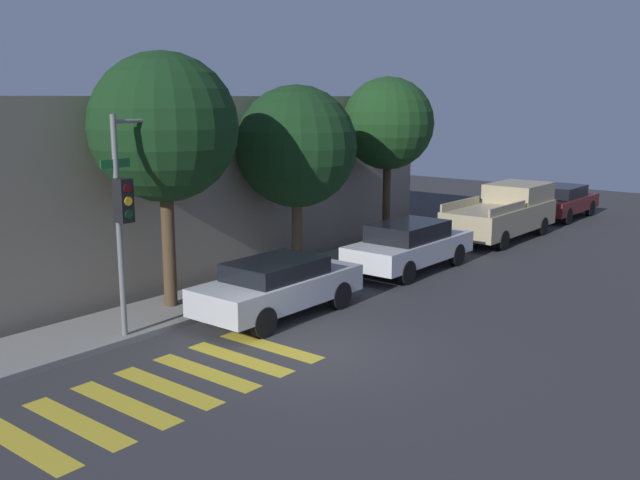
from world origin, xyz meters
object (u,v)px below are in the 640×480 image
at_px(sedan_middle, 409,245).
at_px(tree_far_end, 388,124).
at_px(traffic_light_pole, 138,187).
at_px(tree_midblock, 297,147).
at_px(sedan_near_corner, 278,285).
at_px(sedan_far_end, 560,201).
at_px(tree_near_corner, 164,128).
at_px(pickup_truck, 504,212).

height_order(sedan_middle, tree_far_end, tree_far_end).
distance_m(traffic_light_pole, tree_midblock, 6.41).
relative_size(sedan_near_corner, tree_far_end, 0.76).
distance_m(sedan_far_end, tree_far_end, 10.74).
bearing_deg(tree_far_end, tree_near_corner, 180.00).
height_order(sedan_middle, tree_near_corner, tree_near_corner).
relative_size(tree_near_corner, tree_midblock, 1.13).
bearing_deg(sedan_near_corner, sedan_middle, 0.00).
bearing_deg(tree_far_end, sedan_middle, -133.81).
height_order(sedan_far_end, tree_midblock, tree_midblock).
xyz_separation_m(traffic_light_pole, tree_midblock, (6.31, 1.07, 0.46)).
relative_size(sedan_middle, sedan_far_end, 1.05).
xyz_separation_m(sedan_middle, sedan_far_end, (12.12, 0.00, -0.03)).
height_order(sedan_middle, sedan_far_end, sedan_middle).
bearing_deg(tree_near_corner, tree_midblock, 0.00).
bearing_deg(sedan_middle, pickup_truck, -0.00).
bearing_deg(pickup_truck, tree_far_end, 151.56).
height_order(traffic_light_pole, sedan_near_corner, traffic_light_pole).
bearing_deg(sedan_far_end, tree_far_end, 166.72).
height_order(traffic_light_pole, tree_near_corner, tree_near_corner).
bearing_deg(traffic_light_pole, tree_far_end, 5.55).
bearing_deg(sedan_middle, traffic_light_pole, 171.74).
distance_m(pickup_truck, sedan_far_end, 5.58).
bearing_deg(tree_far_end, sedan_near_corner, -163.84).
relative_size(sedan_near_corner, tree_near_corner, 0.71).
distance_m(pickup_truck, tree_far_end, 5.89).
bearing_deg(traffic_light_pole, sedan_far_end, -3.48).
bearing_deg(tree_near_corner, traffic_light_pole, -146.29).
relative_size(tree_near_corner, tree_far_end, 1.07).
height_order(traffic_light_pole, tree_midblock, tree_midblock).
xyz_separation_m(traffic_light_pole, tree_near_corner, (1.60, 1.07, 1.14)).
height_order(sedan_far_end, tree_near_corner, tree_near_corner).
height_order(traffic_light_pole, sedan_middle, traffic_light_pole).
height_order(sedan_near_corner, pickup_truck, pickup_truck).
distance_m(pickup_truck, tree_near_corner, 14.30).
relative_size(sedan_near_corner, sedan_middle, 0.94).
distance_m(tree_near_corner, tree_far_end, 9.37).
height_order(pickup_truck, tree_near_corner, tree_near_corner).
xyz_separation_m(sedan_middle, tree_far_end, (2.24, 2.33, 3.45)).
relative_size(pickup_truck, tree_near_corner, 0.90).
distance_m(sedan_near_corner, tree_far_end, 9.08).
bearing_deg(pickup_truck, sedan_near_corner, 180.00).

